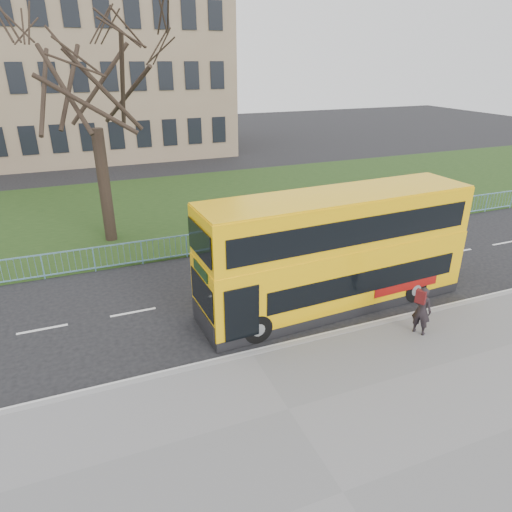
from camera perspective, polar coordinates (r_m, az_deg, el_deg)
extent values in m
plane|color=black|center=(15.48, -2.63, -9.32)|extent=(120.00, 120.00, 0.00)
cube|color=slate|center=(10.86, 10.78, -27.19)|extent=(80.00, 10.50, 0.12)
cube|color=gray|center=(14.23, -0.51, -12.25)|extent=(80.00, 0.20, 0.14)
cube|color=#1C3613|center=(28.20, -12.37, 5.80)|extent=(80.00, 15.40, 0.08)
cube|color=#846C54|center=(47.33, -24.35, 19.99)|extent=(30.00, 15.00, 14.00)
cube|color=#FFBC0A|center=(16.68, 9.72, -2.10)|extent=(10.04, 2.85, 1.84)
cube|color=#FFBC0A|center=(16.25, 9.98, 1.34)|extent=(10.04, 2.85, 0.32)
cube|color=#FFBC0A|center=(15.91, 10.23, 4.63)|extent=(9.99, 2.80, 1.66)
cube|color=black|center=(16.11, 13.76, -3.15)|extent=(7.66, 0.41, 0.80)
cube|color=black|center=(15.05, 12.70, 2.98)|extent=(9.13, 0.49, 0.90)
cylinder|color=black|center=(14.68, 0.14, -9.02)|extent=(1.00, 0.31, 0.98)
cylinder|color=black|center=(17.99, 19.14, -3.92)|extent=(1.00, 0.31, 0.98)
imported|color=black|center=(15.65, 20.00, -6.42)|extent=(0.64, 0.72, 1.66)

